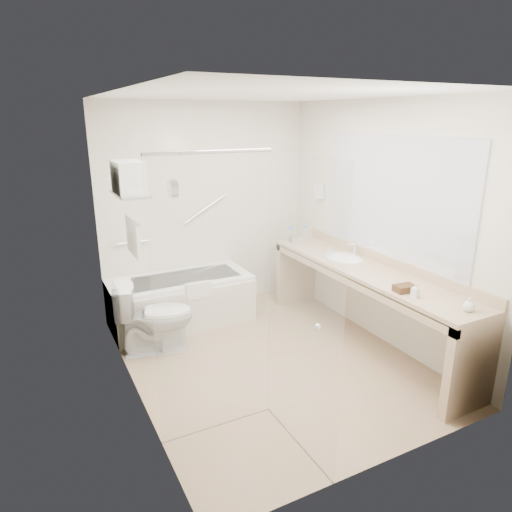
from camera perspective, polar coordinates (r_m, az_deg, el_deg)
name	(u,v)px	position (r m, az deg, el deg)	size (l,w,h in m)	color
floor	(270,360)	(4.66, 1.73, -12.81)	(3.20, 3.20, 0.00)	#9E7C61
ceiling	(272,94)	(4.05, 2.06, 19.57)	(2.60, 3.20, 0.10)	white
wall_back	(207,208)	(5.60, -6.13, 5.92)	(2.60, 0.10, 2.50)	beige
wall_front	(396,297)	(2.96, 17.14, -4.97)	(2.60, 0.10, 2.50)	beige
wall_left	(128,258)	(3.75, -15.76, -0.21)	(0.10, 3.20, 2.50)	beige
wall_right	(380,224)	(4.93, 15.24, 3.90)	(0.10, 3.20, 2.50)	beige
bathtub	(181,300)	(5.40, -9.36, -5.47)	(1.60, 0.73, 0.59)	white
grab_bar_short	(131,243)	(5.37, -15.35, 1.64)	(0.03, 0.03, 0.40)	silver
grab_bar_long	(204,209)	(5.55, -6.46, 5.80)	(0.03, 0.03, 0.60)	silver
shower_enclosure	(256,305)	(3.19, -0.01, -6.15)	(0.96, 0.91, 2.11)	silver
towel_shelf	(129,187)	(4.00, -15.57, 8.28)	(0.24, 0.55, 0.81)	silver
vanity_counter	(365,287)	(4.82, 13.43, -3.85)	(0.55, 2.70, 0.95)	tan
sink	(344,260)	(5.07, 10.93, -0.49)	(0.40, 0.52, 0.14)	white
faucet	(355,249)	(5.13, 12.27, 0.91)	(0.03, 0.03, 0.14)	silver
mirror	(392,198)	(4.76, 16.64, 7.02)	(0.02, 2.00, 1.20)	silver
hairdryer_unit	(319,191)	(5.67, 7.87, 8.05)	(0.08, 0.10, 0.18)	silver
toilet	(155,317)	(4.77, -12.56, -7.43)	(0.43, 0.78, 0.76)	white
amenity_basket	(405,288)	(4.21, 18.07, -3.85)	(0.18, 0.12, 0.06)	#402916
soap_bottle_a	(415,294)	(4.12, 19.26, -4.48)	(0.06, 0.12, 0.06)	silver
soap_bottle_b	(469,306)	(3.98, 25.07, -5.67)	(0.09, 0.12, 0.09)	silver
water_bottle_left	(291,235)	(5.60, 4.37, 2.68)	(0.06, 0.06, 0.19)	silver
water_bottle_mid	(289,235)	(5.61, 4.20, 2.61)	(0.05, 0.05, 0.17)	silver
water_bottle_right	(305,235)	(5.52, 6.10, 2.59)	(0.07, 0.07, 0.22)	silver
drinking_glass_near	(293,240)	(5.49, 4.65, 2.01)	(0.08, 0.08, 0.10)	silver
drinking_glass_far	(330,253)	(5.02, 9.18, 0.37)	(0.08, 0.08, 0.10)	silver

